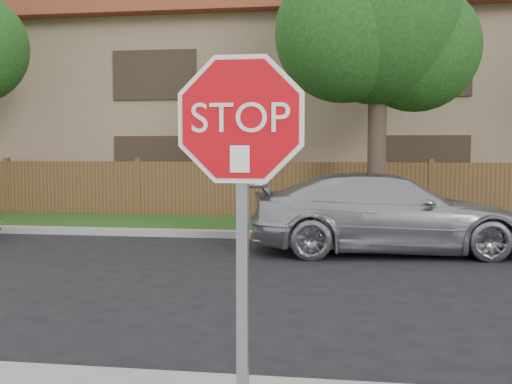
# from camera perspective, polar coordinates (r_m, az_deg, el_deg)

# --- Properties ---
(ground) EXTENTS (90.00, 90.00, 0.00)m
(ground) POSITION_cam_1_polar(r_m,az_deg,el_deg) (5.47, -11.07, -17.18)
(ground) COLOR black
(ground) RESTS_ON ground
(far_curb) EXTENTS (70.00, 0.30, 0.15)m
(far_curb) POSITION_cam_1_polar(r_m,az_deg,el_deg) (13.21, 0.75, -4.10)
(far_curb) COLOR gray
(far_curb) RESTS_ON ground
(grass_strip) EXTENTS (70.00, 3.00, 0.12)m
(grass_strip) POSITION_cam_1_polar(r_m,az_deg,el_deg) (14.83, 1.59, -3.24)
(grass_strip) COLOR #1E4714
(grass_strip) RESTS_ON ground
(fence) EXTENTS (70.00, 0.12, 1.60)m
(fence) POSITION_cam_1_polar(r_m,az_deg,el_deg) (16.34, 2.25, 0.06)
(fence) COLOR #4E361B
(fence) RESTS_ON ground
(apartment_building) EXTENTS (35.20, 9.20, 7.20)m
(apartment_building) POSITION_cam_1_polar(r_m,az_deg,el_deg) (21.92, 3.83, 8.26)
(apartment_building) COLOR #8E7558
(apartment_building) RESTS_ON ground
(tree_mid) EXTENTS (4.80, 3.90, 7.35)m
(tree_mid) POSITION_cam_1_polar(r_m,az_deg,el_deg) (14.68, 11.70, 15.49)
(tree_mid) COLOR #382B21
(tree_mid) RESTS_ON ground
(stop_sign) EXTENTS (1.01, 0.13, 2.55)m
(stop_sign) POSITION_cam_1_polar(r_m,az_deg,el_deg) (3.37, -1.42, 1.47)
(stop_sign) COLOR gray
(stop_sign) RESTS_ON sidewalk_near
(sedan_right) EXTENTS (5.38, 2.62, 1.51)m
(sedan_right) POSITION_cam_1_polar(r_m,az_deg,el_deg) (11.62, 12.38, -1.97)
(sedan_right) COLOR #A6A7AD
(sedan_right) RESTS_ON ground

